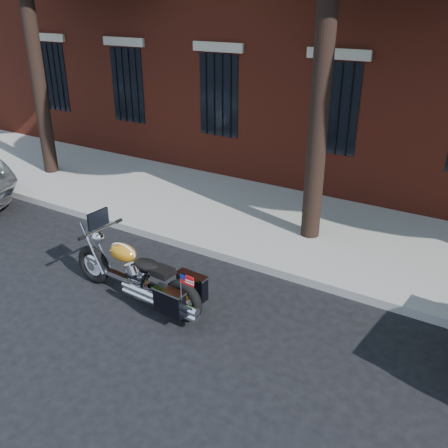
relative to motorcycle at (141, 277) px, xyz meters
The scene contains 4 objects.
ground 1.12m from the motorcycle, 32.00° to the left, with size 120.00×120.00×0.00m, color black.
curb 2.15m from the motorcycle, 65.70° to the left, with size 40.00×0.16×0.15m, color gray.
sidewalk 3.92m from the motorcycle, 77.14° to the left, with size 40.00×3.60×0.15m, color gray.
motorcycle is the anchor object (origin of this frame).
Camera 1 is at (3.77, -5.54, 4.43)m, focal length 40.00 mm.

